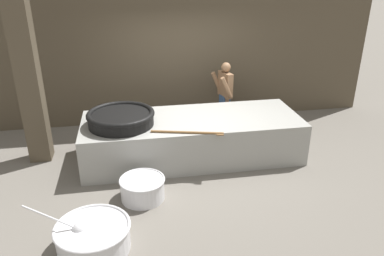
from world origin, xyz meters
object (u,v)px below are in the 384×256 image
at_px(cook, 225,93).
at_px(prep_bowl_vegetables, 93,236).
at_px(giant_wok_near, 121,118).
at_px(prep_bowl_meat, 143,188).

xyz_separation_m(cook, prep_bowl_vegetables, (-2.63, -3.55, -0.59)).
bearing_deg(giant_wok_near, cook, 31.38).
distance_m(prep_bowl_vegetables, prep_bowl_meat, 1.23).
relative_size(prep_bowl_vegetables, prep_bowl_meat, 1.77).
height_order(cook, prep_bowl_vegetables, cook).
relative_size(giant_wok_near, prep_bowl_meat, 1.66).
relative_size(cook, prep_bowl_meat, 2.06).
relative_size(giant_wok_near, cook, 0.81).
distance_m(cook, prep_bowl_vegetables, 4.46).
distance_m(cook, prep_bowl_meat, 3.24).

